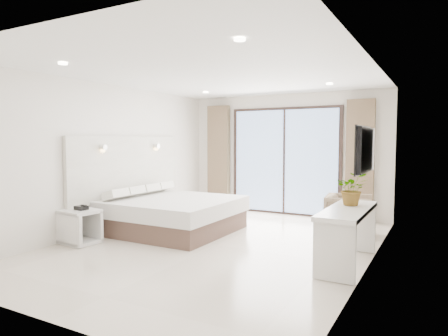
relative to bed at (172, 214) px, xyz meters
The scene contains 8 objects.
ground 1.35m from the bed, 20.64° to the right, with size 6.20×6.20×0.00m, color beige.
room_shell 1.66m from the bed, 18.07° to the left, with size 4.62×6.22×2.72m.
bed is the anchor object (origin of this frame).
nightstand 1.65m from the bed, 118.89° to the right, with size 0.65×0.55×0.55m.
phone 1.63m from the bed, 117.55° to the right, with size 0.19×0.15×0.06m, color black.
console_desk 3.31m from the bed, ahead, with size 0.52×1.65×0.77m.
plant 3.33m from the bed, ahead, with size 0.42×0.46×0.36m, color #33662D.
armchair 3.19m from the bed, 23.64° to the left, with size 0.77×0.72×0.79m, color #8A765A.
Camera 1 is at (3.13, -5.44, 1.68)m, focal length 32.00 mm.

